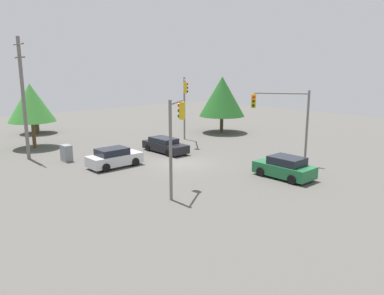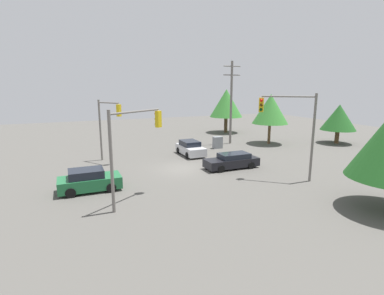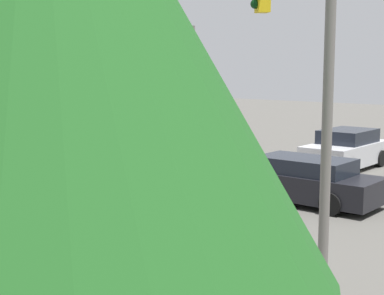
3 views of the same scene
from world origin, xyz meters
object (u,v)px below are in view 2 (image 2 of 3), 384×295
at_px(traffic_signal_aux, 133,138).
at_px(sedan_dark, 232,161).
at_px(sedan_silver, 190,148).
at_px(traffic_signal_main, 108,120).
at_px(sedan_green, 89,181).
at_px(traffic_signal_cross, 292,121).
at_px(electrical_cabinet, 218,142).

bearing_deg(traffic_signal_aux, sedan_dark, -9.21).
distance_m(sedan_silver, traffic_signal_aux, 13.33).
height_order(sedan_silver, traffic_signal_main, traffic_signal_main).
height_order(sedan_green, traffic_signal_aux, traffic_signal_aux).
xyz_separation_m(sedan_green, traffic_signal_cross, (13.98, -3.22, 3.68)).
xyz_separation_m(traffic_signal_cross, electrical_cabinet, (0.44, 12.22, -3.73)).
height_order(sedan_dark, sedan_green, sedan_green).
height_order(sedan_silver, traffic_signal_aux, traffic_signal_aux).
distance_m(sedan_green, traffic_signal_cross, 14.81).
xyz_separation_m(sedan_dark, sedan_green, (-11.67, -1.16, 0.09)).
xyz_separation_m(traffic_signal_cross, traffic_signal_aux, (-11.57, 0.06, -0.44)).
relative_size(traffic_signal_main, traffic_signal_aux, 0.99).
relative_size(sedan_silver, electrical_cabinet, 3.08).
bearing_deg(sedan_silver, sedan_green, 34.45).
bearing_deg(traffic_signal_aux, traffic_signal_main, 55.75).
bearing_deg(traffic_signal_cross, sedan_green, 26.65).
relative_size(sedan_silver, sedan_dark, 0.87).
bearing_deg(traffic_signal_aux, sedan_silver, 18.15).
height_order(traffic_signal_aux, electrical_cabinet, traffic_signal_aux).
bearing_deg(traffic_signal_main, traffic_signal_aux, -34.67).
height_order(sedan_silver, sedan_green, sedan_green).
bearing_deg(sedan_dark, electrical_cabinet, -19.35).
bearing_deg(traffic_signal_aux, traffic_signal_cross, -34.50).
bearing_deg(electrical_cabinet, traffic_signal_aux, -134.65).
bearing_deg(electrical_cabinet, sedan_silver, -154.99).
height_order(sedan_dark, traffic_signal_aux, traffic_signal_aux).
bearing_deg(traffic_signal_cross, traffic_signal_aux, 39.35).
relative_size(sedan_dark, traffic_signal_cross, 0.73).
xyz_separation_m(sedan_silver, traffic_signal_aux, (-7.89, -10.24, 3.25)).
distance_m(sedan_green, electrical_cabinet, 17.00).
relative_size(sedan_green, traffic_signal_aux, 0.70).
relative_size(sedan_green, traffic_signal_main, 0.71).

